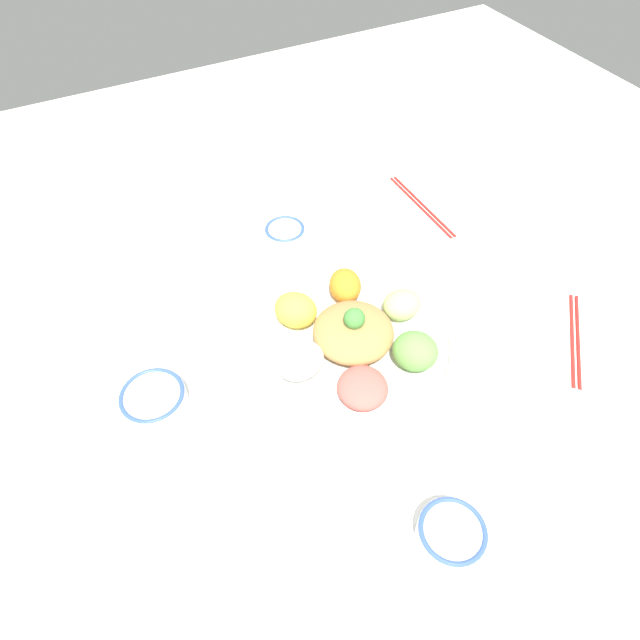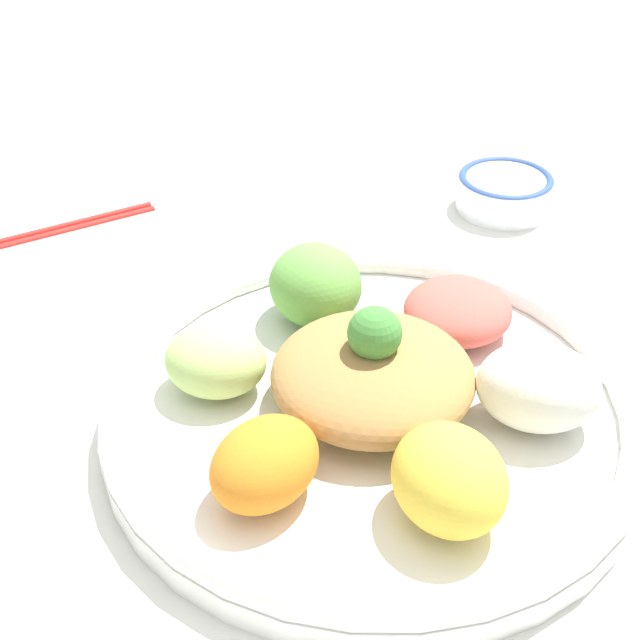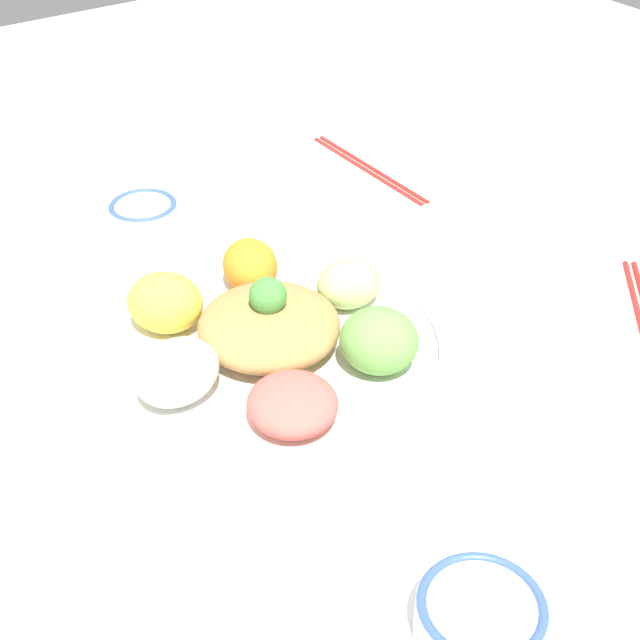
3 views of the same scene
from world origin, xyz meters
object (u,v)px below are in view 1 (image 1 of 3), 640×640
object	(u,v)px
chopsticks_pair_far	(422,205)
sauce_bowl_dark	(284,233)
serving_spoon_main	(161,519)
chopsticks_pair_near	(576,338)
salad_platter	(352,339)
sauce_bowl_red	(451,534)
rice_bowl_blue	(154,399)

from	to	relation	value
chopsticks_pair_far	sauce_bowl_dark	bearing A→B (deg)	82.88
serving_spoon_main	chopsticks_pair_near	bearing A→B (deg)	71.32
salad_platter	sauce_bowl_red	world-z (taller)	salad_platter
serving_spoon_main	chopsticks_pair_far	bearing A→B (deg)	103.29
sauce_bowl_dark	chopsticks_pair_near	xyz separation A→B (m)	(0.49, 0.35, -0.01)
salad_platter	sauce_bowl_dark	size ratio (longest dim) A/B	4.45
sauce_bowl_red	serving_spoon_main	xyz separation A→B (m)	(-0.21, -0.34, -0.02)
chopsticks_pair_far	serving_spoon_main	xyz separation A→B (m)	(0.42, -0.73, -0.00)
chopsticks_pair_near	serving_spoon_main	distance (m)	0.76
salad_platter	serving_spoon_main	bearing A→B (deg)	-70.17
salad_platter	sauce_bowl_red	bearing A→B (deg)	-7.22
sauce_bowl_dark	sauce_bowl_red	bearing A→B (deg)	-5.13
chopsticks_pair_near	sauce_bowl_red	bearing A→B (deg)	-23.24
rice_bowl_blue	salad_platter	bearing A→B (deg)	82.52
serving_spoon_main	salad_platter	bearing A→B (deg)	93.23
sauce_bowl_red	chopsticks_pair_far	size ratio (longest dim) A/B	0.39
sauce_bowl_dark	serving_spoon_main	xyz separation A→B (m)	(0.46, -0.40, -0.01)
salad_platter	rice_bowl_blue	world-z (taller)	salad_platter
rice_bowl_blue	serving_spoon_main	xyz separation A→B (m)	(0.18, -0.05, -0.02)
chopsticks_pair_near	serving_spoon_main	size ratio (longest dim) A/B	1.30
salad_platter	serving_spoon_main	xyz separation A→B (m)	(0.14, -0.39, -0.02)
salad_platter	chopsticks_pair_far	size ratio (longest dim) A/B	1.55
rice_bowl_blue	chopsticks_pair_far	xyz separation A→B (m)	(-0.23, 0.68, -0.02)
sauce_bowl_dark	serving_spoon_main	size ratio (longest dim) A/B	0.64
sauce_bowl_red	rice_bowl_blue	bearing A→B (deg)	-142.85
rice_bowl_blue	chopsticks_pair_far	size ratio (longest dim) A/B	0.43
sauce_bowl_red	serving_spoon_main	bearing A→B (deg)	-121.17
serving_spoon_main	sauce_bowl_dark	bearing A→B (deg)	122.02
salad_platter	chopsticks_pair_far	bearing A→B (deg)	129.35
rice_bowl_blue	chopsticks_pair_far	bearing A→B (deg)	108.90
salad_platter	serving_spoon_main	distance (m)	0.41
rice_bowl_blue	sauce_bowl_dark	bearing A→B (deg)	127.42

